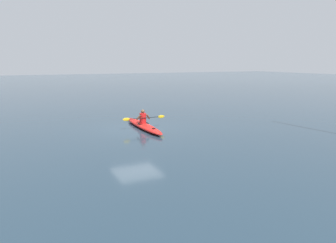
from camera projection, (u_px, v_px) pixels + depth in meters
name	position (u px, v px, depth m)	size (l,w,h in m)	color
ground_plane	(136.00, 129.00, 17.10)	(160.00, 160.00, 0.00)	#233847
kayak	(143.00, 126.00, 17.30)	(0.74, 4.99, 0.29)	red
kayaker	(143.00, 117.00, 17.25)	(2.43, 0.42, 0.75)	red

